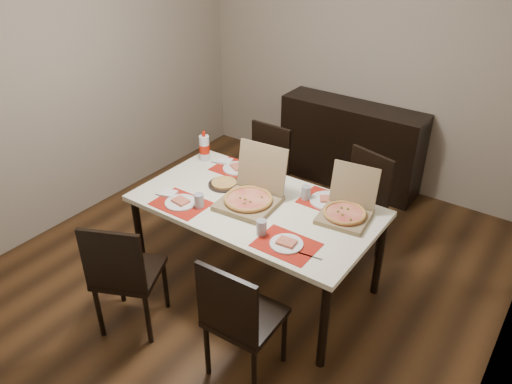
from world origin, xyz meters
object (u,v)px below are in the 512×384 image
sideboard (350,145)px  soda_bottle (204,148)px  chair_far_right (359,202)px  chair_far_left (263,171)px  pizza_box_center (251,196)px  dip_bowl (275,193)px  chair_near_left (124,273)px  chair_near_right (239,317)px  dining_table (256,211)px

sideboard → soda_bottle: soda_bottle is taller
chair_far_right → chair_far_left: bearing=-179.5°
sideboard → chair_far_left: size_ratio=1.61×
pizza_box_center → dip_bowl: 0.23m
chair_near_left → chair_far_right: same height
chair_near_right → pizza_box_center: size_ratio=1.94×
chair_near_right → chair_far_left: 1.89m
sideboard → chair_far_right: 1.24m
sideboard → dining_table: bearing=-86.0°
dining_table → dip_bowl: dip_bowl is taller
chair_near_right → dip_bowl: 1.11m
sideboard → chair_far_right: (0.60, -1.09, 0.06)m
chair_near_left → dip_bowl: (0.49, 1.13, 0.25)m
chair_near_left → pizza_box_center: 1.04m
pizza_box_center → dining_table: bearing=29.6°
soda_bottle → sideboard: bearing=68.1°
chair_near_left → chair_near_right: (0.89, 0.12, 0.00)m
chair_far_right → pizza_box_center: pizza_box_center is taller
dining_table → chair_far_right: (0.47, 0.83, -0.17)m
pizza_box_center → soda_bottle: 0.82m
soda_bottle → chair_near_left: bearing=-75.4°
chair_near_left → dip_bowl: chair_near_left is taller
sideboard → soda_bottle: (-0.64, -1.59, 0.41)m
pizza_box_center → dip_bowl: (0.08, 0.22, -0.05)m
dining_table → pizza_box_center: bearing=-150.4°
chair_far_right → dip_bowl: size_ratio=8.78×
chair_far_left → soda_bottle: soda_bottle is taller
chair_near_left → soda_bottle: (-0.33, 1.26, 0.35)m
soda_bottle → chair_far_left: bearing=60.9°
pizza_box_center → dip_bowl: bearing=70.2°
chair_near_right → dip_bowl: chair_near_right is taller
chair_near_right → pizza_box_center: pizza_box_center is taller
chair_near_left → dip_bowl: size_ratio=8.78×
chair_far_left → chair_far_right: size_ratio=1.00×
chair_far_left → chair_near_right: bearing=-60.0°
dining_table → chair_far_left: size_ratio=1.94×
pizza_box_center → chair_near_left: bearing=-114.2°
dip_bowl → chair_near_right: bearing=-68.2°
chair_far_left → soda_bottle: (-0.28, -0.49, 0.35)m
dip_bowl → dining_table: bearing=-102.3°
chair_near_left → chair_far_left: size_ratio=1.00×
pizza_box_center → dip_bowl: pizza_box_center is taller
chair_near_left → chair_far_right: bearing=62.7°
chair_far_left → dip_bowl: 0.87m
sideboard → chair_near_right: chair_near_right is taller
sideboard → soda_bottle: bearing=-111.9°
chair_far_left → dip_bowl: size_ratio=8.78×
chair_far_left → pizza_box_center: size_ratio=1.94×
dining_table → chair_near_right: (0.45, -0.81, -0.17)m
chair_near_right → chair_far_left: (-0.94, 1.64, 0.00)m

